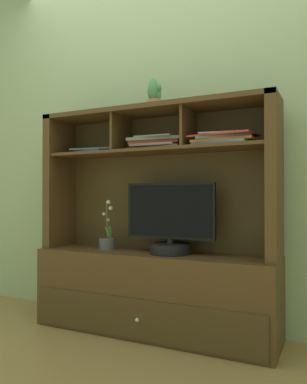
% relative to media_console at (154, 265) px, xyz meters
% --- Properties ---
extents(floor_plane, '(6.00, 6.00, 0.02)m').
position_rel_media_console_xyz_m(floor_plane, '(0.00, -0.01, -0.43)').
color(floor_plane, olive).
rests_on(floor_plane, ground).
extents(back_wall, '(6.00, 0.02, 2.80)m').
position_rel_media_console_xyz_m(back_wall, '(0.00, 0.23, 0.98)').
color(back_wall, '#9CB483').
rests_on(back_wall, ground).
extents(media_console, '(1.55, 0.44, 1.42)m').
position_rel_media_console_xyz_m(media_console, '(0.00, 0.00, 0.00)').
color(media_console, '#4B341A').
rests_on(media_console, ground).
extents(tv_monitor, '(0.58, 0.25, 0.44)m').
position_rel_media_console_xyz_m(tv_monitor, '(0.12, -0.03, 0.26)').
color(tv_monitor, black).
rests_on(tv_monitor, media_console).
extents(potted_orchid, '(0.12, 0.12, 0.33)m').
position_rel_media_console_xyz_m(potted_orchid, '(-0.34, -0.02, 0.14)').
color(potted_orchid, '#4C4F50').
rests_on(potted_orchid, media_console).
extents(magazine_stack_left, '(0.40, 0.24, 0.08)m').
position_rel_media_console_xyz_m(magazine_stack_left, '(0.02, 0.01, 0.78)').
color(magazine_stack_left, slate).
rests_on(magazine_stack_left, media_console).
extents(magazine_stack_centre, '(0.34, 0.24, 0.03)m').
position_rel_media_console_xyz_m(magazine_stack_centre, '(-0.46, 0.03, 0.75)').
color(magazine_stack_centre, '#355083').
rests_on(magazine_stack_centre, media_console).
extents(magazine_stack_right, '(0.40, 0.25, 0.07)m').
position_rel_media_console_xyz_m(magazine_stack_right, '(0.46, -0.04, 0.77)').
color(magazine_stack_right, slate).
rests_on(magazine_stack_right, media_console).
extents(potted_succulent, '(0.11, 0.11, 0.19)m').
position_rel_media_console_xyz_m(potted_succulent, '(-0.00, 0.01, 1.10)').
color(potted_succulent, '#B6764C').
rests_on(potted_succulent, media_console).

